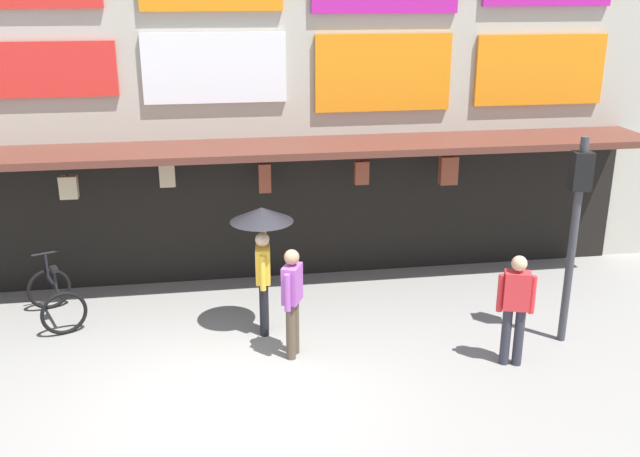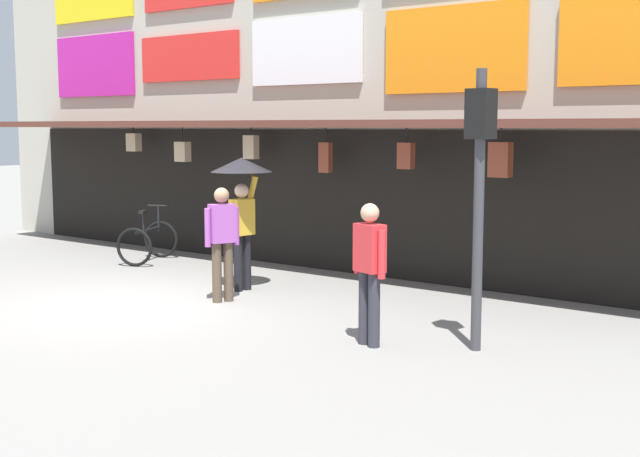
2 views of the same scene
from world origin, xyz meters
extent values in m
plane|color=gray|center=(0.00, 0.00, 0.00)|extent=(80.00, 80.00, 0.00)
cube|color=#B2AD9E|center=(0.00, 4.60, 4.00)|extent=(18.00, 1.20, 8.00)
cube|color=#592D23|center=(0.00, 3.30, 2.60)|extent=(15.30, 1.40, 0.12)
cube|color=#B71E93|center=(-5.90, 3.95, 3.87)|extent=(2.55, 0.08, 1.32)
cube|color=red|center=(-2.95, 3.95, 3.91)|extent=(2.68, 0.08, 0.90)
cube|color=white|center=(0.00, 3.95, 3.89)|extent=(2.43, 0.08, 1.18)
cube|color=orange|center=(2.95, 3.95, 3.76)|extent=(2.45, 0.08, 1.34)
cylinder|color=black|center=(-4.10, 3.47, 2.48)|extent=(0.02, 0.02, 0.13)
cube|color=tan|center=(-4.10, 3.47, 2.23)|extent=(0.29, 0.17, 0.36)
cylinder|color=black|center=(-2.48, 3.30, 2.40)|extent=(0.02, 0.02, 0.28)
cube|color=tan|center=(-2.48, 3.30, 2.08)|extent=(0.29, 0.17, 0.38)
cylinder|color=black|center=(-0.89, 3.49, 2.47)|extent=(0.02, 0.02, 0.14)
cube|color=tan|center=(-0.89, 3.49, 2.18)|extent=(0.26, 0.16, 0.43)
cylinder|color=black|center=(0.77, 3.54, 2.41)|extent=(0.02, 0.02, 0.25)
cube|color=brown|center=(0.77, 3.54, 2.03)|extent=(0.21, 0.13, 0.51)
cylinder|color=black|center=(2.46, 3.38, 2.42)|extent=(0.02, 0.02, 0.23)
cube|color=brown|center=(2.46, 3.38, 2.10)|extent=(0.25, 0.15, 0.41)
cylinder|color=black|center=(4.06, 3.39, 2.44)|extent=(0.02, 0.02, 0.21)
cube|color=brown|center=(4.06, 3.39, 2.08)|extent=(0.32, 0.19, 0.51)
cube|color=black|center=(0.00, 3.98, 1.25)|extent=(15.30, 0.04, 2.50)
cylinder|color=#38383D|center=(5.09, 0.69, 1.60)|extent=(0.12, 0.12, 3.20)
cube|color=black|center=(5.09, 0.69, 2.70)|extent=(0.31, 0.27, 0.56)
sphere|color=red|center=(5.11, 0.82, 2.83)|extent=(0.15, 0.15, 0.15)
sphere|color=black|center=(5.11, 0.82, 2.57)|extent=(0.15, 0.15, 0.15)
torus|color=black|center=(-2.96, 3.12, 0.36)|extent=(0.69, 0.33, 0.72)
torus|color=black|center=(-2.54, 2.11, 0.36)|extent=(0.69, 0.33, 0.72)
cylinder|color=black|center=(-2.75, 2.62, 0.61)|extent=(0.42, 0.93, 0.05)
cylinder|color=black|center=(-2.69, 2.46, 0.78)|extent=(0.04, 0.04, 0.35)
cube|color=black|center=(-2.69, 2.46, 0.97)|extent=(0.17, 0.22, 0.06)
cylinder|color=black|center=(-2.93, 3.05, 0.78)|extent=(0.04, 0.04, 0.50)
cylinder|color=black|center=(-2.93, 3.05, 1.03)|extent=(0.42, 0.20, 0.04)
cylinder|color=black|center=(0.55, 1.57, 0.44)|extent=(0.14, 0.14, 0.88)
cylinder|color=black|center=(0.57, 1.75, 0.44)|extent=(0.14, 0.14, 0.88)
cube|color=gold|center=(0.56, 1.66, 1.16)|extent=(0.26, 0.38, 0.56)
sphere|color=beige|center=(0.56, 1.66, 1.57)|extent=(0.22, 0.22, 0.22)
cylinder|color=gold|center=(0.54, 1.44, 1.11)|extent=(0.09, 0.09, 0.56)
cylinder|color=gold|center=(0.58, 1.87, 1.56)|extent=(0.23, 0.09, 0.48)
cylinder|color=#4C3823|center=(0.58, 1.87, 1.67)|extent=(0.02, 0.02, 0.55)
cone|color=black|center=(0.56, 1.66, 1.97)|extent=(0.96, 0.96, 0.22)
cylinder|color=#2D2D38|center=(3.92, 0.14, 0.44)|extent=(0.14, 0.14, 0.88)
cylinder|color=#2D2D38|center=(4.09, 0.08, 0.44)|extent=(0.14, 0.14, 0.88)
cube|color=red|center=(4.00, 0.11, 1.16)|extent=(0.41, 0.32, 0.56)
sphere|color=tan|center=(4.00, 0.11, 1.57)|extent=(0.22, 0.22, 0.22)
cylinder|color=red|center=(3.79, 0.17, 1.11)|extent=(0.09, 0.09, 0.56)
cylinder|color=red|center=(4.21, 0.04, 1.11)|extent=(0.09, 0.09, 0.56)
cylinder|color=brown|center=(0.95, 0.93, 0.44)|extent=(0.14, 0.14, 0.88)
cylinder|color=brown|center=(0.88, 0.77, 0.44)|extent=(0.14, 0.14, 0.88)
cube|color=#9E4CA8|center=(0.91, 0.85, 1.16)|extent=(0.35, 0.42, 0.56)
sphere|color=#A87A5B|center=(0.91, 0.85, 1.57)|extent=(0.22, 0.22, 0.22)
cylinder|color=#9E4CA8|center=(1.00, 1.05, 1.11)|extent=(0.09, 0.09, 0.56)
cylinder|color=#9E4CA8|center=(0.82, 0.65, 1.11)|extent=(0.09, 0.09, 0.56)
camera|label=1|loc=(-0.18, -8.53, 5.22)|focal=40.03mm
camera|label=2|loc=(9.40, -7.89, 2.57)|focal=47.11mm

